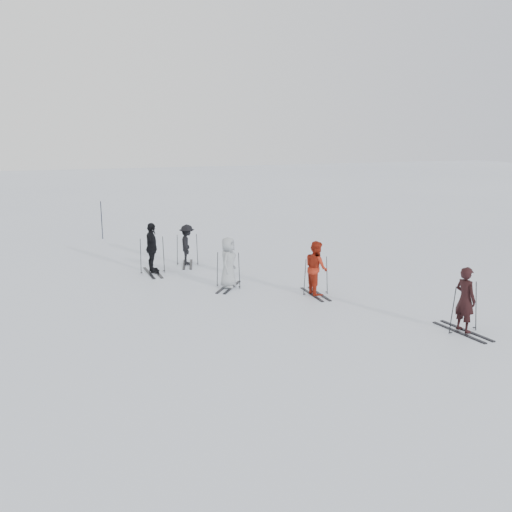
# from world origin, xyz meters

# --- Properties ---
(ground) EXTENTS (120.00, 120.00, 0.00)m
(ground) POSITION_xyz_m (0.00, 0.00, 0.00)
(ground) COLOR silver
(ground) RESTS_ON ground
(skier_near_dark) EXTENTS (0.46, 0.64, 1.65)m
(skier_near_dark) POSITION_xyz_m (3.41, -4.79, 0.83)
(skier_near_dark) COLOR black
(skier_near_dark) RESTS_ON ground
(skier_red) EXTENTS (0.65, 0.82, 1.65)m
(skier_red) POSITION_xyz_m (1.39, -0.53, 0.82)
(skier_red) COLOR maroon
(skier_red) RESTS_ON ground
(skier_grey) EXTENTS (0.87, 0.94, 1.61)m
(skier_grey) POSITION_xyz_m (-0.89, 1.16, 0.80)
(skier_grey) COLOR #989DA0
(skier_grey) RESTS_ON ground
(skier_uphill_left) EXTENTS (0.46, 1.05, 1.76)m
(skier_uphill_left) POSITION_xyz_m (-2.84, 3.87, 0.88)
(skier_uphill_left) COLOR black
(skier_uphill_left) RESTS_ON ground
(skier_uphill_far) EXTENTS (0.78, 1.07, 1.49)m
(skier_uphill_far) POSITION_xyz_m (-1.40, 4.66, 0.75)
(skier_uphill_far) COLOR black
(skier_uphill_far) RESTS_ON ground
(skis_near_dark) EXTENTS (1.87, 1.14, 1.29)m
(skis_near_dark) POSITION_xyz_m (3.41, -4.79, 0.65)
(skis_near_dark) COLOR black
(skis_near_dark) RESTS_ON ground
(skis_red) EXTENTS (1.67, 0.92, 1.20)m
(skis_red) POSITION_xyz_m (1.39, -0.53, 0.60)
(skis_red) COLOR black
(skis_red) RESTS_ON ground
(skis_grey) EXTENTS (1.84, 1.66, 1.20)m
(skis_grey) POSITION_xyz_m (-0.89, 1.16, 0.60)
(skis_grey) COLOR black
(skis_grey) RESTS_ON ground
(skis_uphill_left) EXTENTS (1.84, 1.01, 1.32)m
(skis_uphill_left) POSITION_xyz_m (-2.84, 3.87, 0.66)
(skis_uphill_left) COLOR black
(skis_uphill_left) RESTS_ON ground
(skis_uphill_far) EXTENTS (1.81, 1.26, 1.20)m
(skis_uphill_far) POSITION_xyz_m (-1.40, 4.66, 0.60)
(skis_uphill_far) COLOR black
(skis_uphill_far) RESTS_ON ground
(piste_marker) EXTENTS (0.04, 0.04, 1.75)m
(piste_marker) POSITION_xyz_m (-3.90, 11.08, 0.87)
(piste_marker) COLOR black
(piste_marker) RESTS_ON ground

